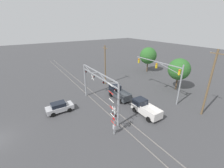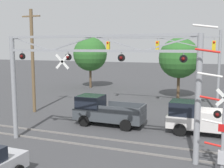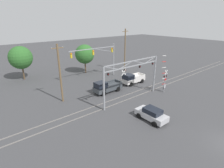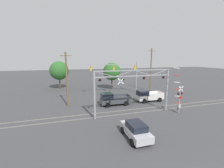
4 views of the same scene
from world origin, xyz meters
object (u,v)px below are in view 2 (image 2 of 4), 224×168
Objects in this scene: traffic_signal_span at (186,55)px; background_tree_beyond_span at (179,58)px; pickup_truck_following at (201,119)px; utility_pole_left at (33,60)px; background_tree_far_left_verge at (90,54)px; pickup_truck_lead at (105,111)px; crossing_signal_mast at (221,131)px; crossing_gantry at (94,77)px.

background_tree_beyond_span is at bearing 103.52° from traffic_signal_span.
pickup_truck_following is 14.71m from utility_pole_left.
utility_pole_left is 1.26× the size of background_tree_far_left_verge.
background_tree_beyond_span is 13.42m from background_tree_far_left_verge.
background_tree_far_left_verge reaches higher than pickup_truck_lead.
pickup_truck_lead is 19.54m from background_tree_far_left_verge.
traffic_signal_span is (-3.11, 13.48, 2.79)m from crossing_signal_mast.
utility_pole_left is at bearing 144.08° from crossing_gantry.
pickup_truck_lead is (-1.37, 4.87, -3.10)m from crossing_gantry.
traffic_signal_span is at bearing 55.96° from pickup_truck_lead.
utility_pole_left is at bearing -83.24° from background_tree_far_left_verge.
pickup_truck_following is (5.39, 5.13, -3.10)m from crossing_gantry.
crossing_gantry is 8.06m from pickup_truck_following.
background_tree_beyond_span is (-1.33, 5.52, -0.47)m from traffic_signal_span.
traffic_signal_span is at bearing 103.00° from crossing_signal_mast.
crossing_gantry is at bearing -74.24° from pickup_truck_lead.
pickup_truck_lead is (-7.96, 6.31, -1.18)m from crossing_signal_mast.
background_tree_beyond_span is at bearing 83.04° from crossing_gantry.
background_tree_far_left_verge is (-9.26, 16.81, 3.69)m from pickup_truck_lead.
background_tree_far_left_verge is (-17.22, 23.12, 2.52)m from crossing_signal_mast.
background_tree_beyond_span reaches higher than pickup_truck_following.
background_tree_far_left_verge is at bearing 126.68° from crossing_signal_mast.
traffic_signal_span is (3.47, 12.04, 0.86)m from crossing_gantry.
utility_pole_left reaches higher than background_tree_beyond_span.
background_tree_beyond_span reaches higher than pickup_truck_lead.
crossing_gantry is at bearing -35.92° from utility_pole_left.
pickup_truck_following is at bearing -75.36° from background_tree_beyond_span.
traffic_signal_span is at bearing 73.91° from crossing_gantry.
utility_pole_left is at bearing 153.05° from crossing_signal_mast.
crossing_signal_mast is at bearing -77.00° from traffic_signal_span.
crossing_signal_mast is (6.58, -1.44, -1.93)m from crossing_gantry.
background_tree_beyond_span is (-4.44, 19.00, 2.32)m from crossing_signal_mast.
crossing_gantry is at bearing 167.66° from crossing_signal_mast.
crossing_gantry is 7.01m from crossing_signal_mast.
crossing_gantry is 2.20× the size of pickup_truck_lead.
crossing_signal_mast is at bearing -38.40° from pickup_truck_lead.
background_tree_beyond_span is (-3.25, 12.43, 3.49)m from pickup_truck_following.
crossing_signal_mast is 0.61× the size of traffic_signal_span.
pickup_truck_following is (1.92, -6.91, -3.96)m from traffic_signal_span.
crossing_signal_mast is 0.95× the size of background_tree_far_left_verge.
background_tree_far_left_verge is at bearing 96.76° from utility_pole_left.
crossing_signal_mast reaches higher than crossing_gantry.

